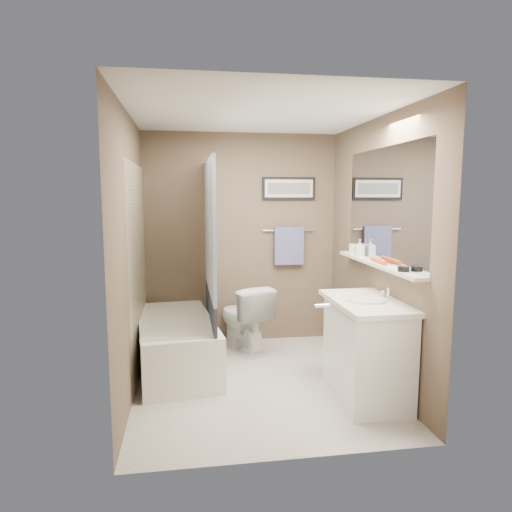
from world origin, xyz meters
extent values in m
plane|color=beige|center=(0.00, 0.00, 0.00)|extent=(2.50, 2.50, 0.00)
cube|color=white|center=(0.00, 0.00, 2.38)|extent=(2.20, 2.50, 0.04)
cube|color=brown|center=(0.00, 1.23, 1.20)|extent=(2.20, 0.04, 2.40)
cube|color=brown|center=(0.00, -1.23, 1.20)|extent=(2.20, 0.04, 2.40)
cube|color=brown|center=(-1.08, 0.00, 1.20)|extent=(0.04, 2.50, 2.40)
cube|color=brown|center=(1.08, 0.00, 1.20)|extent=(0.04, 2.50, 2.40)
cube|color=tan|center=(-1.09, 0.50, 1.00)|extent=(0.02, 1.55, 2.00)
cylinder|color=silver|center=(-0.40, 0.50, 2.05)|extent=(0.02, 1.55, 0.02)
cube|color=silver|center=(-0.40, 0.50, 1.40)|extent=(0.03, 1.45, 1.28)
cube|color=#233042|center=(-0.40, 0.50, 0.58)|extent=(0.03, 1.45, 0.36)
cube|color=silver|center=(1.09, -0.15, 1.62)|extent=(0.02, 1.60, 1.00)
cube|color=silver|center=(1.04, -0.15, 1.10)|extent=(0.12, 1.60, 0.03)
cylinder|color=silver|center=(0.55, 1.22, 1.30)|extent=(0.60, 0.02, 0.02)
cube|color=#8289BD|center=(0.55, 1.20, 1.12)|extent=(0.34, 0.05, 0.44)
cube|color=black|center=(0.55, 1.23, 1.78)|extent=(0.62, 0.02, 0.26)
cube|color=white|center=(0.55, 1.22, 1.78)|extent=(0.56, 0.00, 0.20)
cube|color=#595959|center=(0.55, 1.22, 1.78)|extent=(0.50, 0.00, 0.13)
cube|color=silver|center=(0.55, -1.24, 1.00)|extent=(0.80, 0.02, 2.00)
cylinder|color=silver|center=(0.22, -1.19, 1.00)|extent=(0.10, 0.02, 0.02)
cube|color=white|center=(-0.75, 0.47, 0.25)|extent=(0.87, 1.57, 0.50)
cube|color=silver|center=(-0.75, 0.47, 0.50)|extent=(0.56, 1.36, 0.02)
imported|color=white|center=(-0.03, 0.89, 0.37)|extent=(0.65, 0.83, 0.74)
cube|color=white|center=(0.85, -0.43, 0.40)|extent=(0.54, 0.92, 0.80)
cube|color=white|center=(0.84, -0.43, 0.82)|extent=(0.54, 0.96, 0.04)
cylinder|color=silver|center=(0.83, -0.43, 0.85)|extent=(0.34, 0.34, 0.01)
cylinder|color=silver|center=(1.03, -0.43, 0.89)|extent=(0.02, 0.02, 0.10)
sphere|color=silver|center=(1.03, -0.33, 0.87)|extent=(0.05, 0.05, 0.05)
cylinder|color=black|center=(1.04, -0.67, 1.14)|extent=(0.09, 0.09, 0.04)
cylinder|color=#CC4C1C|center=(1.04, -0.26, 1.14)|extent=(0.06, 0.22, 0.04)
cylinder|color=#D7471E|center=(1.04, -0.16, 1.14)|extent=(0.05, 0.22, 0.04)
cube|color=pink|center=(1.04, 0.04, 1.12)|extent=(0.05, 0.16, 0.01)
cylinder|color=silver|center=(1.04, 0.43, 1.17)|extent=(0.08, 0.08, 0.10)
imported|color=#999999|center=(1.04, 0.25, 1.20)|extent=(0.08, 0.08, 0.16)
camera|label=1|loc=(-0.64, -3.94, 1.70)|focal=32.00mm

